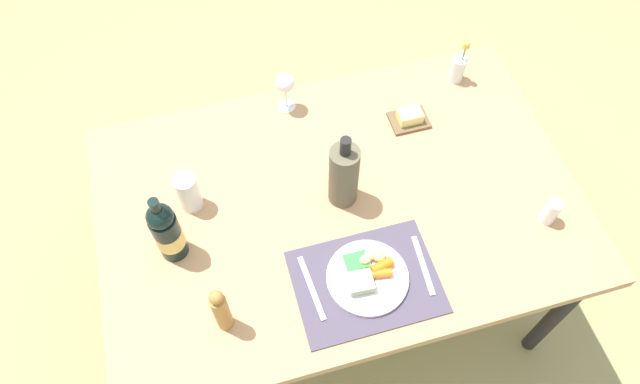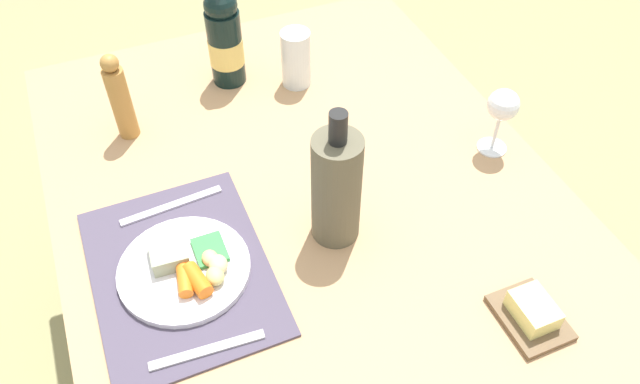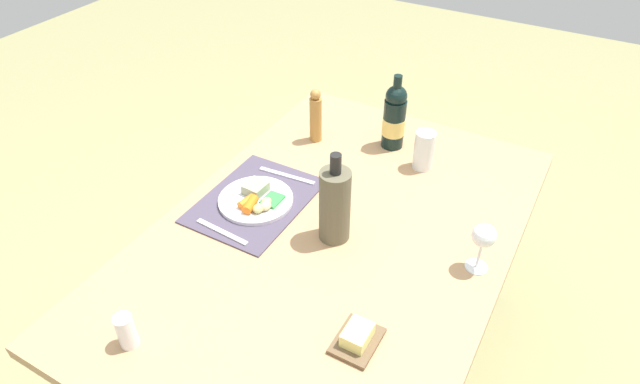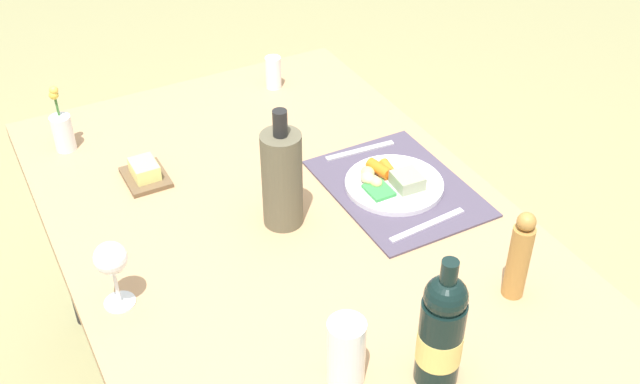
{
  "view_description": "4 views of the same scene",
  "coord_description": "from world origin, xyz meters",
  "px_view_note": "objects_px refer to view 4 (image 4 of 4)",
  "views": [
    {
      "loc": [
        -0.32,
        -0.91,
        2.31
      ],
      "look_at": [
        -0.06,
        0.03,
        0.77
      ],
      "focal_mm": 32.76,
      "sensor_mm": 36.0,
      "label": 1
    },
    {
      "loc": [
        0.71,
        -0.31,
        1.67
      ],
      "look_at": [
        -0.0,
        -0.01,
        0.84
      ],
      "focal_mm": 35.03,
      "sensor_mm": 36.0,
      "label": 2
    },
    {
      "loc": [
        1.08,
        0.56,
        1.85
      ],
      "look_at": [
        -0.08,
        -0.09,
        0.8
      ],
      "focal_mm": 30.59,
      "sensor_mm": 36.0,
      "label": 3
    },
    {
      "loc": [
        -1.23,
        0.58,
        1.85
      ],
      "look_at": [
        -0.06,
        -0.05,
        0.85
      ],
      "focal_mm": 42.94,
      "sensor_mm": 36.0,
      "label": 4
    }
  ],
  "objects_px": {
    "dining_table": "(291,243)",
    "wine_glass": "(111,261)",
    "water_tumbler": "(346,355)",
    "pepper_mill": "(519,257)",
    "dinner_plate": "(392,182)",
    "wine_bottle": "(441,332)",
    "knife": "(360,151)",
    "fork": "(427,225)",
    "butter_dish": "(145,173)",
    "salt_shaker": "(273,72)",
    "flower_vase": "(62,130)",
    "cooler_bottle": "(282,178)"
  },
  "relations": [
    {
      "from": "salt_shaker",
      "to": "water_tumbler",
      "type": "bearing_deg",
      "value": 161.38
    },
    {
      "from": "dinner_plate",
      "to": "pepper_mill",
      "type": "relative_size",
      "value": 1.15
    },
    {
      "from": "fork",
      "to": "water_tumbler",
      "type": "bearing_deg",
      "value": 122.74
    },
    {
      "from": "dinner_plate",
      "to": "butter_dish",
      "type": "relative_size",
      "value": 1.84
    },
    {
      "from": "dining_table",
      "to": "salt_shaker",
      "type": "xyz_separation_m",
      "value": [
        0.6,
        -0.24,
        0.11
      ]
    },
    {
      "from": "water_tumbler",
      "to": "pepper_mill",
      "type": "distance_m",
      "value": 0.41
    },
    {
      "from": "wine_bottle",
      "to": "cooler_bottle",
      "type": "height_order",
      "value": "cooler_bottle"
    },
    {
      "from": "dinner_plate",
      "to": "water_tumbler",
      "type": "height_order",
      "value": "water_tumbler"
    },
    {
      "from": "salt_shaker",
      "to": "wine_bottle",
      "type": "bearing_deg",
      "value": 169.6
    },
    {
      "from": "dinner_plate",
      "to": "water_tumbler",
      "type": "bearing_deg",
      "value": 139.37
    },
    {
      "from": "wine_glass",
      "to": "butter_dish",
      "type": "bearing_deg",
      "value": -24.79
    },
    {
      "from": "dinner_plate",
      "to": "wine_bottle",
      "type": "distance_m",
      "value": 0.59
    },
    {
      "from": "pepper_mill",
      "to": "dinner_plate",
      "type": "bearing_deg",
      "value": 3.03
    },
    {
      "from": "knife",
      "to": "butter_dish",
      "type": "distance_m",
      "value": 0.55
    },
    {
      "from": "butter_dish",
      "to": "flower_vase",
      "type": "bearing_deg",
      "value": 31.29
    },
    {
      "from": "wine_glass",
      "to": "fork",
      "type": "bearing_deg",
      "value": -98.01
    },
    {
      "from": "dining_table",
      "to": "pepper_mill",
      "type": "relative_size",
      "value": 7.25
    },
    {
      "from": "flower_vase",
      "to": "butter_dish",
      "type": "bearing_deg",
      "value": -148.71
    },
    {
      "from": "cooler_bottle",
      "to": "salt_shaker",
      "type": "height_order",
      "value": "cooler_bottle"
    },
    {
      "from": "dinner_plate",
      "to": "butter_dish",
      "type": "bearing_deg",
      "value": 58.33
    },
    {
      "from": "wine_bottle",
      "to": "cooler_bottle",
      "type": "xyz_separation_m",
      "value": [
        0.54,
        0.05,
        0.0
      ]
    },
    {
      "from": "water_tumbler",
      "to": "flower_vase",
      "type": "relative_size",
      "value": 0.77
    },
    {
      "from": "cooler_bottle",
      "to": "dinner_plate",
      "type": "bearing_deg",
      "value": -92.02
    },
    {
      "from": "knife",
      "to": "wine_bottle",
      "type": "relative_size",
      "value": 0.68
    },
    {
      "from": "pepper_mill",
      "to": "butter_dish",
      "type": "bearing_deg",
      "value": 35.97
    },
    {
      "from": "knife",
      "to": "cooler_bottle",
      "type": "relative_size",
      "value": 0.65
    },
    {
      "from": "dining_table",
      "to": "wine_glass",
      "type": "distance_m",
      "value": 0.46
    },
    {
      "from": "knife",
      "to": "fork",
      "type": "bearing_deg",
      "value": -179.34
    },
    {
      "from": "dining_table",
      "to": "salt_shaker",
      "type": "height_order",
      "value": "salt_shaker"
    },
    {
      "from": "knife",
      "to": "butter_dish",
      "type": "relative_size",
      "value": 1.48
    },
    {
      "from": "dinner_plate",
      "to": "cooler_bottle",
      "type": "bearing_deg",
      "value": 87.98
    },
    {
      "from": "wine_glass",
      "to": "cooler_bottle",
      "type": "distance_m",
      "value": 0.42
    },
    {
      "from": "wine_glass",
      "to": "cooler_bottle",
      "type": "relative_size",
      "value": 0.53
    },
    {
      "from": "fork",
      "to": "knife",
      "type": "xyz_separation_m",
      "value": [
        0.33,
        -0.02,
        0.0
      ]
    },
    {
      "from": "wine_bottle",
      "to": "knife",
      "type": "bearing_deg",
      "value": -19.88
    },
    {
      "from": "flower_vase",
      "to": "water_tumbler",
      "type": "bearing_deg",
      "value": -164.99
    },
    {
      "from": "dinner_plate",
      "to": "wine_bottle",
      "type": "height_order",
      "value": "wine_bottle"
    },
    {
      "from": "wine_glass",
      "to": "flower_vase",
      "type": "xyz_separation_m",
      "value": [
        0.62,
        -0.04,
        -0.06
      ]
    },
    {
      "from": "dining_table",
      "to": "knife",
      "type": "bearing_deg",
      "value": -59.35
    },
    {
      "from": "water_tumbler",
      "to": "butter_dish",
      "type": "relative_size",
      "value": 1.08
    },
    {
      "from": "knife",
      "to": "water_tumbler",
      "type": "xyz_separation_m",
      "value": [
        -0.62,
        0.4,
        0.05
      ]
    },
    {
      "from": "butter_dish",
      "to": "pepper_mill",
      "type": "bearing_deg",
      "value": -144.03
    },
    {
      "from": "dining_table",
      "to": "pepper_mill",
      "type": "xyz_separation_m",
      "value": [
        -0.42,
        -0.3,
        0.16
      ]
    },
    {
      "from": "pepper_mill",
      "to": "dining_table",
      "type": "bearing_deg",
      "value": 35.58
    },
    {
      "from": "fork",
      "to": "butter_dish",
      "type": "relative_size",
      "value": 1.59
    },
    {
      "from": "wine_bottle",
      "to": "salt_shaker",
      "type": "xyz_separation_m",
      "value": [
        1.12,
        -0.21,
        -0.07
      ]
    },
    {
      "from": "knife",
      "to": "butter_dish",
      "type": "xyz_separation_m",
      "value": [
        0.15,
        0.53,
        0.01
      ]
    },
    {
      "from": "dining_table",
      "to": "dinner_plate",
      "type": "distance_m",
      "value": 0.29
    },
    {
      "from": "dining_table",
      "to": "butter_dish",
      "type": "distance_m",
      "value": 0.41
    },
    {
      "from": "pepper_mill",
      "to": "wine_glass",
      "type": "bearing_deg",
      "value": 63.85
    }
  ]
}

